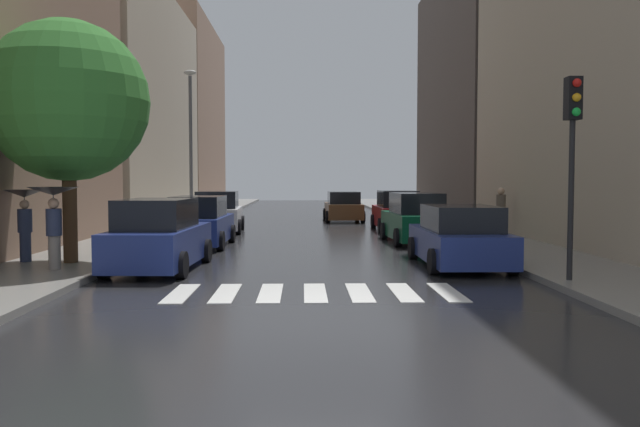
{
  "coord_description": "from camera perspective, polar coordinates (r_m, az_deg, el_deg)",
  "views": [
    {
      "loc": [
        -0.26,
        -10.26,
        2.3
      ],
      "look_at": [
        0.6,
        20.51,
        0.65
      ],
      "focal_mm": 35.98,
      "sensor_mm": 36.0,
      "label": 1
    }
  ],
  "objects": [
    {
      "name": "traffic_light_right_corner",
      "position": [
        14.61,
        21.56,
        6.73
      ],
      "size": [
        0.3,
        0.42,
        4.3
      ],
      "color": "black",
      "rests_on": "sidewalk_right"
    },
    {
      "name": "sidewalk_right",
      "position": [
        34.99,
        9.55,
        -0.62
      ],
      "size": [
        3.0,
        72.0,
        0.15
      ],
      "primitive_type": "cube",
      "color": "gray",
      "rests_on": "ground"
    },
    {
      "name": "parked_car_left_nearest",
      "position": [
        16.71,
        -14.14,
        -2.04
      ],
      "size": [
        2.18,
        4.57,
        1.81
      ],
      "rotation": [
        0.0,
        0.0,
        1.53
      ],
      "color": "navy",
      "rests_on": "ground"
    },
    {
      "name": "street_tree_left",
      "position": [
        17.83,
        -21.53,
        9.26
      ],
      "size": [
        4.12,
        4.12,
        6.21
      ],
      "color": "#513823",
      "rests_on": "sidewalk_left"
    },
    {
      "name": "car_midroad",
      "position": [
        35.13,
        2.09,
        0.55
      ],
      "size": [
        2.12,
        4.49,
        1.63
      ],
      "rotation": [
        0.0,
        0.0,
        1.59
      ],
      "color": "brown",
      "rests_on": "ground"
    },
    {
      "name": "parked_car_left_third",
      "position": [
        28.13,
        -9.07,
        0.02
      ],
      "size": [
        2.25,
        4.07,
        1.78
      ],
      "rotation": [
        0.0,
        0.0,
        1.61
      ],
      "color": "silver",
      "rests_on": "ground"
    },
    {
      "name": "crosswalk_stripes",
      "position": [
        13.05,
        -0.44,
        -7.05
      ],
      "size": [
        5.85,
        2.2,
        0.01
      ],
      "color": "silver",
      "rests_on": "ground"
    },
    {
      "name": "parked_car_left_second",
      "position": [
        22.24,
        -10.65,
        -0.85
      ],
      "size": [
        2.09,
        4.26,
        1.73
      ],
      "rotation": [
        0.0,
        0.0,
        1.55
      ],
      "color": "navy",
      "rests_on": "ground"
    },
    {
      "name": "pedestrian_near_tree",
      "position": [
        25.91,
        15.79,
        0.33
      ],
      "size": [
        0.36,
        0.36,
        1.82
      ],
      "rotation": [
        0.0,
        0.0,
        4.14
      ],
      "color": "gray",
      "rests_on": "sidewalk_right"
    },
    {
      "name": "ground_plane",
      "position": [
        34.34,
        -1.16,
        -0.81
      ],
      "size": [
        28.0,
        72.0,
        0.04
      ],
      "primitive_type": "cube",
      "color": "#262629"
    },
    {
      "name": "lamp_post_left",
      "position": [
        31.21,
        -11.43,
        6.75
      ],
      "size": [
        0.6,
        0.28,
        7.31
      ],
      "color": "#595B60",
      "rests_on": "sidewalk_left"
    },
    {
      "name": "parked_car_right_nearest",
      "position": [
        17.25,
        12.28,
        -2.13
      ],
      "size": [
        2.16,
        4.64,
        1.61
      ],
      "rotation": [
        0.0,
        0.0,
        1.56
      ],
      "color": "navy",
      "rests_on": "ground"
    },
    {
      "name": "parked_car_right_third",
      "position": [
        28.91,
        6.85,
        0.13
      ],
      "size": [
        2.0,
        4.48,
        1.8
      ],
      "rotation": [
        0.0,
        0.0,
        1.57
      ],
      "color": "maroon",
      "rests_on": "ground"
    },
    {
      "name": "parked_car_right_second",
      "position": [
        23.39,
        8.48,
        -0.55
      ],
      "size": [
        2.13,
        4.4,
        1.81
      ],
      "rotation": [
        0.0,
        0.0,
        1.61
      ],
      "color": "#0C4C2D",
      "rests_on": "ground"
    },
    {
      "name": "pedestrian_foreground",
      "position": [
        18.34,
        -24.79,
        0.37
      ],
      "size": [
        1.02,
        1.02,
        1.88
      ],
      "rotation": [
        0.0,
        0.0,
        4.75
      ],
      "color": "navy",
      "rests_on": "sidewalk_left"
    },
    {
      "name": "sidewalk_left",
      "position": [
        34.9,
        -11.89,
        -0.66
      ],
      "size": [
        3.0,
        72.0,
        0.15
      ],
      "primitive_type": "cube",
      "color": "gray",
      "rests_on": "ground"
    },
    {
      "name": "building_left_far",
      "position": [
        57.79,
        -12.43,
        8.42
      ],
      "size": [
        6.0,
        16.83,
        15.53
      ],
      "primitive_type": "cube",
      "color": "#8C6B56",
      "rests_on": "ground"
    },
    {
      "name": "building_left_mid",
      "position": [
        40.1,
        -17.35,
        9.13
      ],
      "size": [
        6.0,
        18.78,
        13.26
      ],
      "primitive_type": "cube",
      "color": "#B2A38C",
      "rests_on": "ground"
    },
    {
      "name": "building_right_mid",
      "position": [
        40.28,
        14.89,
        10.18
      ],
      "size": [
        6.0,
        15.41,
        14.72
      ],
      "primitive_type": "cube",
      "color": "#564C47",
      "rests_on": "ground"
    },
    {
      "name": "pedestrian_far_side",
      "position": [
        16.45,
        -22.62,
        0.58
      ],
      "size": [
        1.17,
        1.17,
        1.97
      ],
      "rotation": [
        0.0,
        0.0,
        0.96
      ],
      "color": "gray",
      "rests_on": "sidewalk_left"
    }
  ]
}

